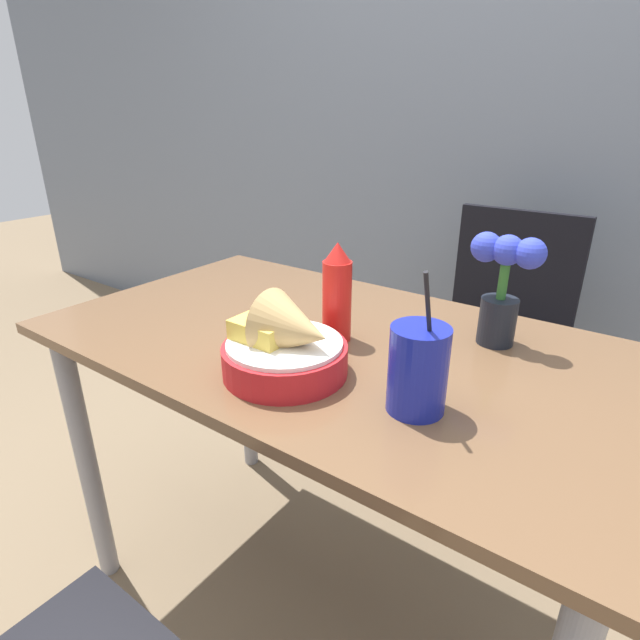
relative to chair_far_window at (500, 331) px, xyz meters
The scene contains 8 objects.
ground_plane 0.97m from the chair_far_window, 100.63° to the right, with size 12.00×12.00×0.00m, color #7A664C.
wall_window 0.87m from the chair_far_window, 109.50° to the left, with size 7.00×0.06×2.60m.
dining_table 0.80m from the chair_far_window, 100.63° to the right, with size 1.24×0.71×0.78m.
chair_far_window is the anchor object (origin of this frame).
food_basket 1.01m from the chair_far_window, 96.88° to the right, with size 0.23×0.23×0.16m.
ketchup_bottle 0.86m from the chair_far_window, 99.54° to the right, with size 0.06×0.06×0.21m.
drink_cup 0.98m from the chair_far_window, 82.54° to the right, with size 0.09×0.09×0.24m.
flower_vase 0.72m from the chair_far_window, 76.54° to the right, with size 0.14×0.07×0.23m.
Camera 1 is at (0.55, -0.79, 1.22)m, focal length 28.00 mm.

